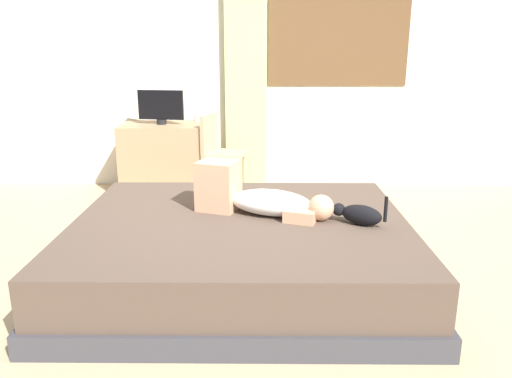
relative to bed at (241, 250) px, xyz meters
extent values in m
plane|color=tan|center=(0.12, 0.00, -0.21)|extent=(16.00, 16.00, 0.00)
cube|color=beige|center=(0.12, 2.47, 1.24)|extent=(6.40, 0.12, 2.90)
cube|color=brown|center=(0.95, 2.40, 1.48)|extent=(1.48, 0.02, 1.14)
cube|color=white|center=(0.95, 2.40, 1.48)|extent=(1.40, 0.02, 1.06)
cube|color=#38383D|center=(0.00, 0.00, -0.14)|extent=(2.23, 1.88, 0.14)
cube|color=#4C3D33|center=(0.00, 0.00, 0.07)|extent=(2.17, 1.83, 0.29)
ellipsoid|color=silver|center=(0.20, 0.10, 0.30)|extent=(0.61, 0.43, 0.17)
sphere|color=tan|center=(0.52, -0.01, 0.30)|extent=(0.17, 0.17, 0.17)
cube|color=tan|center=(-0.16, 0.22, 0.39)|extent=(0.32, 0.31, 0.34)
cube|color=tan|center=(0.41, 0.03, 0.26)|extent=(0.28, 0.33, 0.08)
ellipsoid|color=black|center=(0.77, -0.10, 0.28)|extent=(0.28, 0.23, 0.13)
sphere|color=black|center=(0.64, -0.02, 0.29)|extent=(0.08, 0.08, 0.08)
cylinder|color=black|center=(0.90, -0.17, 0.35)|extent=(0.03, 0.03, 0.16)
cube|color=#997A56|center=(-0.87, 2.07, 0.16)|extent=(0.90, 0.56, 0.74)
cylinder|color=black|center=(-0.90, 2.07, 0.55)|extent=(0.10, 0.10, 0.05)
cube|color=black|center=(-0.90, 2.07, 0.73)|extent=(0.48, 0.10, 0.30)
cylinder|color=white|center=(-0.55, 2.29, 0.57)|extent=(0.08, 0.08, 0.08)
cylinder|color=tan|center=(-0.04, 1.99, 0.01)|extent=(0.04, 0.04, 0.44)
cylinder|color=tan|center=(-0.13, 1.70, 0.01)|extent=(0.04, 0.04, 0.44)
cylinder|color=tan|center=(-0.33, 2.08, 0.01)|extent=(0.04, 0.04, 0.44)
cylinder|color=tan|center=(-0.42, 1.79, 0.01)|extent=(0.04, 0.04, 0.44)
cube|color=tan|center=(-0.23, 1.89, 0.25)|extent=(0.47, 0.47, 0.04)
cube|color=tan|center=(-0.39, 1.94, 0.46)|extent=(0.15, 0.38, 0.38)
cube|color=#ADCC75|center=(-0.03, 2.35, 1.08)|extent=(0.44, 0.06, 2.58)
camera|label=1|loc=(0.13, -3.07, 1.30)|focal=34.88mm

